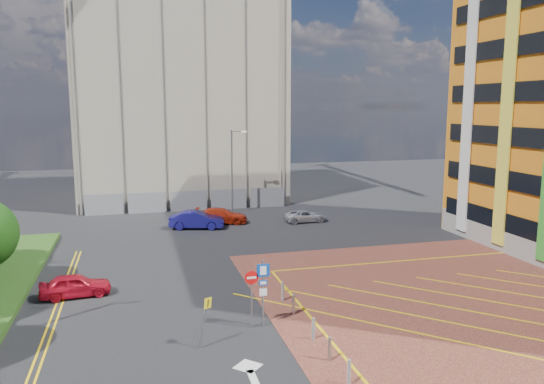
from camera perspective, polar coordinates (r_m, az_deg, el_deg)
name	(u,v)px	position (r m, az deg, el deg)	size (l,w,h in m)	color
ground	(258,336)	(24.67, -1.56, -15.27)	(140.00, 140.00, 0.00)	black
forecourt	(522,307)	(30.75, 25.30, -11.11)	(26.00, 26.00, 0.02)	brown
lamp_back	(233,168)	(51.05, -4.24, 2.57)	(1.53, 0.16, 8.00)	#9EA0A8
sign_cluster	(259,287)	(24.90, -1.43, -10.20)	(1.17, 0.12, 3.20)	#9EA0A8
warning_sign	(205,316)	(23.25, -7.24, -13.10)	(0.64, 0.39, 2.25)	#9EA0A8
bollard_row	(319,336)	(23.62, 5.03, -15.22)	(0.14, 11.14, 0.90)	#9EA0A8
construction_building	(178,99)	(62.10, -10.12, 9.77)	(21.20, 19.20, 22.00)	#B0A190
construction_fence	(199,200)	(53.04, -7.86, -0.91)	(21.60, 0.06, 2.00)	gray
car_red_left	(75,285)	(31.04, -20.41, -9.39)	(1.49, 3.71, 1.26)	red
car_blue_back	(197,220)	(45.23, -8.08, -2.99)	(1.59, 4.55, 1.50)	navy
car_red_back	(221,216)	(47.07, -5.49, -2.55)	(1.88, 4.63, 1.34)	red
car_silver_back	(306,216)	(47.51, 3.62, -2.60)	(1.75, 3.80, 1.06)	silver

